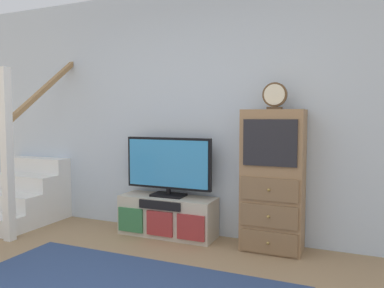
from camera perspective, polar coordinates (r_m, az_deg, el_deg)
The scene contains 6 objects.
back_wall at distance 4.12m, azimuth 1.59°, elevation 4.95°, with size 6.40×0.12×2.70m, color silver.
media_console at distance 4.14m, azimuth -3.77°, elevation -10.94°, with size 1.06×0.38×0.43m.
television at distance 4.05m, azimuth -3.65°, elevation -3.24°, with size 0.99×0.22×0.64m.
side_cabinet at distance 3.69m, azimuth 12.25°, elevation -5.50°, with size 0.58×0.38×1.36m.
desk_clock at distance 3.62m, azimuth 12.54°, elevation 7.19°, with size 0.23×0.08×0.25m.
staircase at distance 5.26m, azimuth -22.98°, elevation -6.28°, with size 1.00×1.36×2.20m.
Camera 1 is at (1.51, -1.37, 1.29)m, focal length 34.88 mm.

